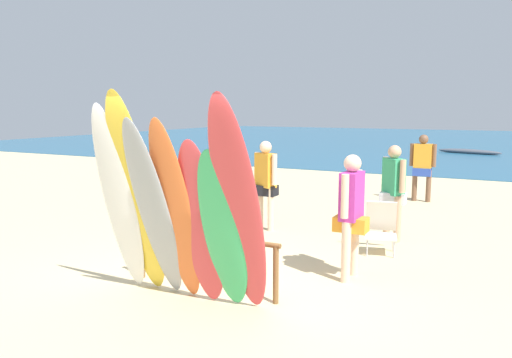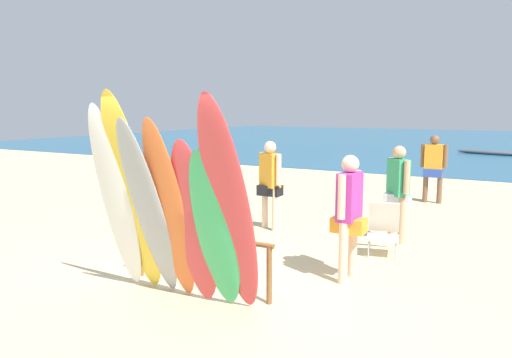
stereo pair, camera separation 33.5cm
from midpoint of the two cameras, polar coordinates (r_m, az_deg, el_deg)
The scene contains 16 objects.
ground at distance 19.64m, azimuth 16.35°, elevation 0.92°, with size 60.00×60.00×0.00m, color #D3BC8C.
ocean_water at distance 37.93m, azimuth 21.65°, elevation 4.04°, with size 60.00×40.00×0.02m, color #235B7F.
surfboard_rack at distance 6.54m, azimuth -7.52°, elevation -7.91°, with size 2.19×0.07×0.76m.
surfboard_white_0 at distance 6.51m, azimuth -16.96°, elevation -2.33°, with size 0.50×0.07×2.50m, color white.
surfboard_yellow_1 at distance 6.30m, azimuth -15.12°, elevation -1.89°, with size 0.57×0.06×2.68m, color yellow.
surfboard_grey_2 at distance 6.11m, azimuth -13.28°, elevation -3.60°, with size 0.48×0.08×2.40m, color #999EA3.
surfboard_orange_3 at distance 5.96m, azimuth -10.87°, elevation -3.83°, with size 0.48×0.07×2.36m, color orange.
surfboard_red_4 at distance 5.85m, azimuth -7.97°, elevation -5.20°, with size 0.54×0.08×2.09m, color #D13D42.
surfboard_green_5 at distance 5.66m, azimuth -5.51°, elevation -6.07°, with size 0.53×0.08×2.03m, color #38B266.
surfboard_red_6 at distance 5.40m, azimuth -3.80°, elevation -3.52°, with size 0.53×0.08×2.68m, color #D13D42.
beachgoer_near_rack at distance 13.17m, azimuth 17.99°, elevation 1.75°, with size 0.65×0.27×1.71m.
beachgoer_strolling at distance 9.14m, azimuth 14.57°, elevation -0.75°, with size 0.48×0.50×1.72m.
beachgoer_photographing at distance 6.89m, azimuth 9.59°, elevation -3.33°, with size 0.45×0.66×1.74m.
beachgoer_midbeach at distance 9.63m, azimuth 0.11°, elevation 0.03°, with size 0.60×0.40×1.74m.
beach_chair_red at distance 8.44m, azimuth 13.13°, elevation -5.28°, with size 0.64×0.75×0.83m.
distant_boat at distance 28.08m, azimuth 23.07°, elevation 2.93°, with size 3.26×1.43×0.26m.
Camera 1 is at (3.44, -5.24, 2.37)m, focal length 34.65 mm.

